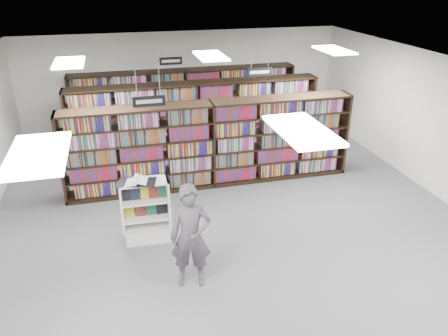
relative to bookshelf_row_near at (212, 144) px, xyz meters
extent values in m
plane|color=#4F4F54|center=(0.00, -2.00, -1.05)|extent=(12.00, 12.00, 0.00)
cube|color=white|center=(0.00, -2.00, 2.15)|extent=(10.00, 12.00, 0.10)
cube|color=silver|center=(0.00, 4.00, 0.55)|extent=(10.00, 0.10, 3.20)
cube|color=black|center=(0.00, 0.00, 0.00)|extent=(7.00, 0.60, 2.10)
cube|color=maroon|center=(0.00, 0.00, 0.00)|extent=(6.88, 0.42, 1.98)
cube|color=black|center=(0.00, 2.00, 0.00)|extent=(7.00, 0.60, 2.10)
cube|color=maroon|center=(0.00, 2.00, 0.00)|extent=(6.88, 0.42, 1.98)
cube|color=black|center=(0.00, 3.70, 0.00)|extent=(7.00, 0.60, 2.10)
cube|color=maroon|center=(0.00, 3.70, 0.00)|extent=(6.88, 0.42, 1.98)
cylinder|color=#B2B2B7|center=(-1.73, -1.00, 1.86)|extent=(0.01, 0.01, 0.58)
cylinder|color=#B2B2B7|center=(-1.27, -1.00, 1.86)|extent=(0.01, 0.01, 0.58)
cube|color=black|center=(-1.50, -1.00, 1.46)|extent=(0.65, 0.02, 0.22)
cube|color=silver|center=(-1.50, -1.01, 1.46)|extent=(0.52, 0.00, 0.08)
cylinder|color=#B2B2B7|center=(1.27, 1.00, 1.86)|extent=(0.01, 0.01, 0.58)
cylinder|color=#B2B2B7|center=(1.73, 1.00, 1.86)|extent=(0.01, 0.01, 0.58)
cube|color=black|center=(1.50, 1.00, 1.46)|extent=(0.65, 0.02, 0.22)
cube|color=silver|center=(1.50, 0.99, 1.46)|extent=(0.52, 0.00, 0.08)
cylinder|color=#B2B2B7|center=(-0.73, 3.00, 1.86)|extent=(0.01, 0.01, 0.58)
cylinder|color=#B2B2B7|center=(-0.27, 3.00, 1.86)|extent=(0.01, 0.01, 0.58)
cube|color=black|center=(-0.50, 3.00, 1.46)|extent=(0.65, 0.02, 0.22)
cube|color=silver|center=(-0.50, 2.99, 1.46)|extent=(0.52, 0.00, 0.08)
cube|color=white|center=(-3.00, -5.00, 2.11)|extent=(0.60, 1.20, 0.04)
cube|color=white|center=(0.00, -5.00, 2.11)|extent=(0.60, 1.20, 0.04)
cube|color=white|center=(-3.00, 0.00, 2.11)|extent=(0.60, 1.20, 0.04)
cube|color=white|center=(0.00, 0.00, 2.11)|extent=(0.60, 1.20, 0.04)
cube|color=white|center=(3.00, 0.00, 2.11)|extent=(0.60, 1.20, 0.04)
cube|color=white|center=(-1.80, -2.09, -0.91)|extent=(0.94, 0.49, 0.28)
cube|color=white|center=(-2.24, -2.08, -0.40)|extent=(0.05, 0.47, 1.30)
cube|color=white|center=(-1.35, -2.11, -0.40)|extent=(0.05, 0.47, 1.30)
cube|color=white|center=(-1.79, -1.88, -0.40)|extent=(0.93, 0.06, 1.30)
cube|color=white|center=(-1.80, -2.09, 0.24)|extent=(0.94, 0.49, 0.03)
cube|color=white|center=(-1.80, -2.09, -0.54)|extent=(0.86, 0.45, 0.02)
cube|color=white|center=(-1.80, -2.09, -0.17)|extent=(0.86, 0.45, 0.02)
cube|color=black|center=(-2.14, -2.03, -0.02)|extent=(0.19, 0.07, 0.28)
cube|color=black|center=(-1.97, -2.04, -0.02)|extent=(0.19, 0.07, 0.28)
cube|color=gold|center=(-1.80, -2.04, -0.02)|extent=(0.19, 0.07, 0.28)
cube|color=maroon|center=(-1.62, -2.05, -0.02)|extent=(0.19, 0.07, 0.28)
cube|color=#195737|center=(-1.45, -2.06, -0.02)|extent=(0.19, 0.07, 0.28)
cube|color=gold|center=(-2.12, -2.03, -0.40)|extent=(0.21, 0.06, 0.26)
cube|color=maroon|center=(-1.91, -2.04, -0.40)|extent=(0.21, 0.06, 0.26)
cube|color=#195737|center=(-1.69, -2.05, -0.40)|extent=(0.21, 0.06, 0.26)
cube|color=black|center=(-1.47, -2.05, -0.40)|extent=(0.21, 0.06, 0.26)
cube|color=black|center=(-1.92, -2.15, 0.26)|extent=(0.77, 0.54, 0.02)
cube|color=white|center=(-2.09, -2.15, 0.27)|extent=(0.38, 0.43, 0.06)
cube|color=white|center=(-1.75, -2.15, 0.27)|extent=(0.38, 0.43, 0.08)
cylinder|color=white|center=(-1.94, -2.15, 0.31)|extent=(0.17, 0.37, 0.10)
imported|color=#49444E|center=(-1.18, -3.62, -0.12)|extent=(0.75, 0.57, 1.86)
camera|label=1|loc=(-2.15, -9.59, 3.90)|focal=35.00mm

